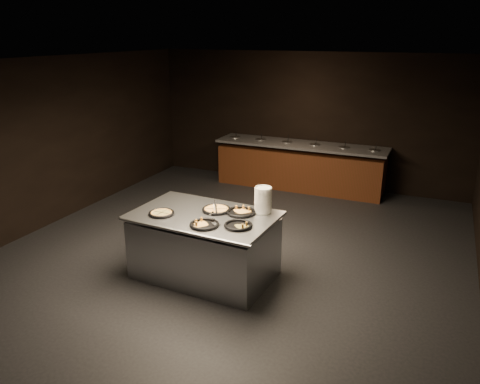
{
  "coord_description": "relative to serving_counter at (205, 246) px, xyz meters",
  "views": [
    {
      "loc": [
        2.77,
        -5.99,
        3.27
      ],
      "look_at": [
        0.01,
        0.3,
        0.92
      ],
      "focal_mm": 35.0,
      "sensor_mm": 36.0,
      "label": 1
    }
  ],
  "objects": [
    {
      "name": "pan_veggie_whole",
      "position": [
        -0.52,
        -0.24,
        0.5
      ],
      "size": [
        0.35,
        0.35,
        0.04
      ],
      "rotation": [
        0.0,
        0.0,
        -0.04
      ],
      "color": "black",
      "rests_on": "serving_counter"
    },
    {
      "name": "pan_cheese_slices_a",
      "position": [
        0.45,
        0.23,
        0.5
      ],
      "size": [
        0.41,
        0.41,
        0.04
      ],
      "rotation": [
        0.0,
        0.0,
        0.86
      ],
      "color": "black",
      "rests_on": "serving_counter"
    },
    {
      "name": "pan_cheese_whole",
      "position": [
        0.1,
        0.19,
        0.5
      ],
      "size": [
        0.4,
        0.4,
        0.04
      ],
      "rotation": [
        0.0,
        0.0,
        0.41
      ],
      "color": "black",
      "rests_on": "serving_counter"
    },
    {
      "name": "plate_stack",
      "position": [
        0.71,
        0.38,
        0.66
      ],
      "size": [
        0.23,
        0.23,
        0.36
      ],
      "primitive_type": "cylinder",
      "color": "white",
      "rests_on": "serving_counter"
    },
    {
      "name": "server_right",
      "position": [
        0.24,
        -0.2,
        0.56
      ],
      "size": [
        0.27,
        0.25,
        0.16
      ],
      "rotation": [
        0.0,
        0.0,
        -0.67
      ],
      "color": "#B3B6BB",
      "rests_on": "serving_counter"
    },
    {
      "name": "room",
      "position": [
        0.06,
        0.76,
        1.01
      ],
      "size": [
        7.02,
        8.02,
        2.92
      ],
      "color": "black",
      "rests_on": "ground"
    },
    {
      "name": "salad_bar",
      "position": [
        0.06,
        4.32,
        -0.01
      ],
      "size": [
        3.7,
        0.83,
        1.18
      ],
      "color": "#5A2415",
      "rests_on": "ground"
    },
    {
      "name": "server_left",
      "position": [
        0.1,
        0.13,
        0.56
      ],
      "size": [
        0.24,
        0.28,
        0.16
      ],
      "rotation": [
        0.0,
        0.0,
        2.31
      ],
      "color": "#B3B6BB",
      "rests_on": "serving_counter"
    },
    {
      "name": "serving_counter",
      "position": [
        0.0,
        0.0,
        0.0
      ],
      "size": [
        2.0,
        1.33,
        0.93
      ],
      "rotation": [
        0.0,
        0.0,
        -0.05
      ],
      "color": "#B3B6BB",
      "rests_on": "ground"
    },
    {
      "name": "pan_cheese_slices_b",
      "position": [
        0.2,
        -0.35,
        0.5
      ],
      "size": [
        0.38,
        0.38,
        0.04
      ],
      "rotation": [
        0.0,
        0.0,
        2.38
      ],
      "color": "black",
      "rests_on": "serving_counter"
    },
    {
      "name": "pan_veggie_slices",
      "position": [
        0.61,
        -0.21,
        0.5
      ],
      "size": [
        0.37,
        0.37,
        0.04
      ],
      "rotation": [
        0.0,
        0.0,
        -0.69
      ],
      "color": "black",
      "rests_on": "serving_counter"
    }
  ]
}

